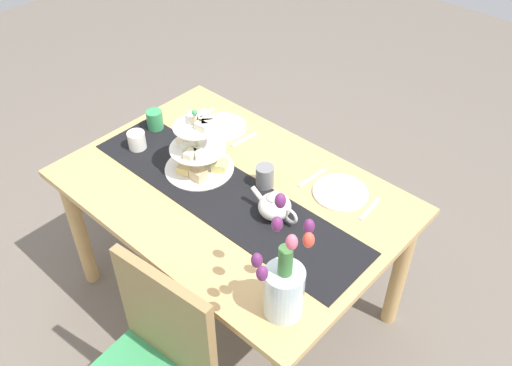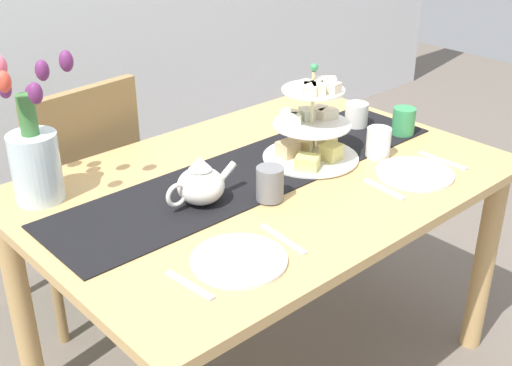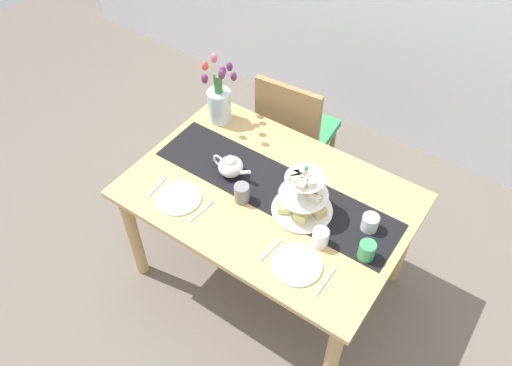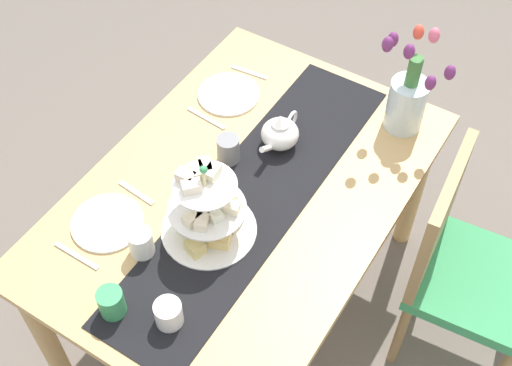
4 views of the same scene
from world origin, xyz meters
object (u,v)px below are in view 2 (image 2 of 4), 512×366
at_px(fork_left, 189,285).
at_px(dinner_plate_right, 415,174).
at_px(cream_jug, 356,115).
at_px(mug_grey, 270,184).
at_px(dinner_plate_left, 239,260).
at_px(knife_right, 442,160).
at_px(tiered_cake_stand, 311,130).
at_px(tulip_vase, 35,154).
at_px(mug_white_text, 378,143).
at_px(mug_orange, 404,122).
at_px(knife_left, 283,239).
at_px(teapot, 200,184).
at_px(chair_left, 73,191).
at_px(fork_right, 384,189).
at_px(dining_table, 265,209).

xyz_separation_m(fork_left, dinner_plate_right, (0.84, 0.00, 0.00)).
distance_m(cream_jug, mug_grey, 0.63).
bearing_deg(dinner_plate_left, knife_right, 0.00).
height_order(tiered_cake_stand, tulip_vase, tulip_vase).
xyz_separation_m(tulip_vase, mug_white_text, (0.92, -0.45, -0.09)).
bearing_deg(mug_white_text, cream_jug, 55.34).
relative_size(dinner_plate_left, mug_orange, 2.42).
bearing_deg(fork_left, mug_orange, 11.44).
height_order(tulip_vase, mug_orange, tulip_vase).
distance_m(dinner_plate_left, knife_left, 0.15).
bearing_deg(fork_left, cream_jug, 20.23).
height_order(tiered_cake_stand, dinner_plate_right, tiered_cake_stand).
relative_size(teapot, fork_left, 1.59).
distance_m(tiered_cake_stand, dinner_plate_left, 0.62).
height_order(fork_left, mug_orange, mug_orange).
xyz_separation_m(dinner_plate_right, knife_right, (0.15, 0.00, -0.00)).
bearing_deg(chair_left, cream_jug, -38.36).
height_order(teapot, knife_right, teapot).
relative_size(tiered_cake_stand, knife_left, 1.79).
height_order(tiered_cake_stand, knife_left, tiered_cake_stand).
xyz_separation_m(cream_jug, fork_left, (-1.01, -0.37, -0.04)).
bearing_deg(fork_right, teapot, 146.61).
height_order(mug_grey, mug_orange, mug_grey).
distance_m(dinner_plate_left, dinner_plate_right, 0.69).
xyz_separation_m(tulip_vase, dinner_plate_right, (0.89, -0.61, -0.13)).
bearing_deg(knife_right, fork_right, 180.00).
distance_m(chair_left, knife_right, 1.27).
bearing_deg(tulip_vase, mug_grey, -42.87).
bearing_deg(mug_orange, knife_left, -164.47).
bearing_deg(knife_left, mug_white_text, 15.65).
relative_size(tulip_vase, mug_orange, 4.41).
bearing_deg(mug_orange, fork_right, -150.03).
height_order(chair_left, mug_white_text, chair_left).
bearing_deg(fork_left, tulip_vase, 95.21).
bearing_deg(mug_white_text, dining_table, 160.82).
xyz_separation_m(fork_left, mug_white_text, (0.86, 0.16, 0.04)).
distance_m(tiered_cake_stand, teapot, 0.43).
bearing_deg(cream_jug, chair_left, 141.64).
bearing_deg(dinner_plate_right, fork_right, 180.00).
bearing_deg(tiered_cake_stand, cream_jug, 14.82).
relative_size(dinner_plate_right, fork_right, 1.53).
bearing_deg(dinner_plate_left, tiered_cake_stand, 27.83).
height_order(cream_jug, knife_right, cream_jug).
relative_size(dinner_plate_left, mug_grey, 2.42).
xyz_separation_m(knife_left, mug_orange, (0.78, 0.22, 0.04)).
relative_size(teapot, fork_right, 1.59).
bearing_deg(teapot, mug_orange, -5.03).
distance_m(fork_left, mug_grey, 0.45).
bearing_deg(fork_left, mug_grey, 23.17).
height_order(knife_right, mug_grey, mug_grey).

